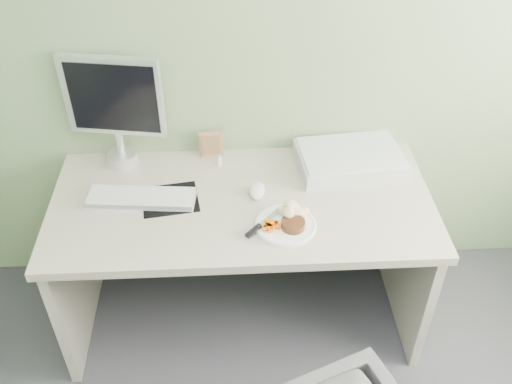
{
  "coord_description": "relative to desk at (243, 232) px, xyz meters",
  "views": [
    {
      "loc": [
        -0.04,
        -0.19,
        2.27
      ],
      "look_at": [
        0.05,
        1.5,
        0.88
      ],
      "focal_mm": 40.0,
      "sensor_mm": 36.0,
      "label": 1
    }
  ],
  "objects": [
    {
      "name": "wall_back",
      "position": [
        0.0,
        0.38,
        0.8
      ],
      "size": [
        3.5,
        0.0,
        3.5
      ],
      "primitive_type": "plane",
      "rotation": [
        1.57,
        0.0,
        0.0
      ],
      "color": "#6F8960",
      "rests_on": "floor"
    },
    {
      "name": "desk",
      "position": [
        0.0,
        0.0,
        0.0
      ],
      "size": [
        1.6,
        0.75,
        0.73
      ],
      "color": "#A89E8C",
      "rests_on": "floor"
    },
    {
      "name": "plate",
      "position": [
        0.17,
        -0.17,
        0.19
      ],
      "size": [
        0.24,
        0.24,
        0.01
      ],
      "primitive_type": "cylinder",
      "color": "white",
      "rests_on": "desk"
    },
    {
      "name": "steak",
      "position": [
        0.19,
        -0.19,
        0.21
      ],
      "size": [
        0.11,
        0.11,
        0.03
      ],
      "primitive_type": "cylinder",
      "rotation": [
        0.0,
        0.0,
        -0.24
      ],
      "color": "black",
      "rests_on": "plate"
    },
    {
      "name": "potato_pile",
      "position": [
        0.2,
        -0.11,
        0.22
      ],
      "size": [
        0.11,
        0.09,
        0.06
      ],
      "primitive_type": "ellipsoid",
      "rotation": [
        0.0,
        0.0,
        0.11
      ],
      "color": "tan",
      "rests_on": "plate"
    },
    {
      "name": "carrot_heap",
      "position": [
        0.11,
        -0.19,
        0.22
      ],
      "size": [
        0.06,
        0.06,
        0.04
      ],
      "primitive_type": "cube",
      "rotation": [
        0.0,
        0.0,
        -0.11
      ],
      "color": "#ED5E04",
      "rests_on": "plate"
    },
    {
      "name": "steak_knife",
      "position": [
        0.06,
        -0.19,
        0.21
      ],
      "size": [
        0.16,
        0.17,
        0.02
      ],
      "rotation": [
        0.0,
        0.0,
        0.84
      ],
      "color": "silver",
      "rests_on": "plate"
    },
    {
      "name": "mousepad",
      "position": [
        -0.3,
        0.02,
        0.18
      ],
      "size": [
        0.26,
        0.23,
        0.0
      ],
      "primitive_type": "cube",
      "rotation": [
        0.0,
        0.0,
        0.15
      ],
      "color": "black",
      "rests_on": "desk"
    },
    {
      "name": "keyboard",
      "position": [
        -0.42,
        0.02,
        0.2
      ],
      "size": [
        0.45,
        0.17,
        0.02
      ],
      "primitive_type": "cube",
      "rotation": [
        0.0,
        0.0,
        -0.1
      ],
      "color": "white",
      "rests_on": "desk"
    },
    {
      "name": "computer_mouse",
      "position": [
        0.07,
        0.04,
        0.2
      ],
      "size": [
        0.08,
        0.12,
        0.04
      ],
      "primitive_type": "ellipsoid",
      "rotation": [
        0.0,
        0.0,
        -0.15
      ],
      "color": "white",
      "rests_on": "desk"
    },
    {
      "name": "photo_frame",
      "position": [
        -0.13,
        0.33,
        0.25
      ],
      "size": [
        0.11,
        0.02,
        0.13
      ],
      "primitive_type": "cube",
      "rotation": [
        0.0,
        0.0,
        0.08
      ],
      "color": "#986446",
      "rests_on": "desk"
    },
    {
      "name": "eyedrop_bottle",
      "position": [
        -0.09,
        0.25,
        0.21
      ],
      "size": [
        0.02,
        0.02,
        0.06
      ],
      "color": "white",
      "rests_on": "desk"
    },
    {
      "name": "scanner",
      "position": [
        0.49,
        0.22,
        0.22
      ],
      "size": [
        0.49,
        0.35,
        0.07
      ],
      "primitive_type": "cube",
      "rotation": [
        0.0,
        0.0,
        0.1
      ],
      "color": "#B2B5BA",
      "rests_on": "desk"
    },
    {
      "name": "monitor",
      "position": [
        -0.53,
        0.31,
        0.47
      ],
      "size": [
        0.43,
        0.14,
        0.51
      ],
      "rotation": [
        0.0,
        0.0,
        -0.17
      ],
      "color": "silver",
      "rests_on": "desk"
    }
  ]
}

